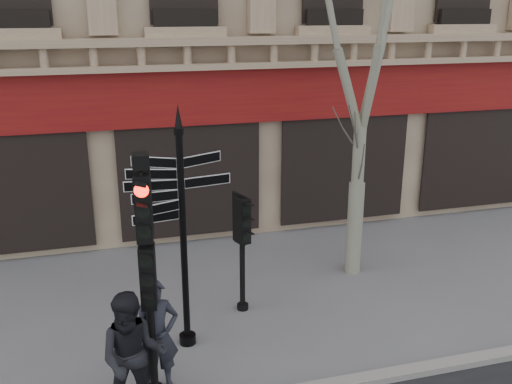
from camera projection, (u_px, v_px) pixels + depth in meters
ground at (240, 350)px, 9.73m from camera, size 80.00×80.00×0.00m
fingerpost at (181, 190)px, 9.06m from camera, size 1.77×1.77×4.17m
traffic_signal_main at (146, 251)px, 7.87m from camera, size 0.45×0.36×3.75m
traffic_signal_secondary at (242, 233)px, 10.55m from camera, size 0.45×0.38×2.28m
plane_tree at (367, 8)px, 10.89m from camera, size 2.98×2.98×7.91m
pedestrian_a at (157, 336)px, 8.46m from camera, size 0.72×0.53×1.83m
pedestrian_b at (133, 357)px, 7.86m from camera, size 1.03×0.85×1.94m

